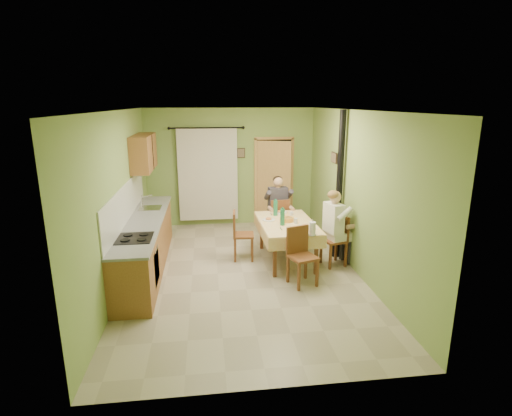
{
  "coord_description": "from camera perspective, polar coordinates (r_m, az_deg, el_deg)",
  "views": [
    {
      "loc": [
        -0.58,
        -6.53,
        2.93
      ],
      "look_at": [
        0.25,
        0.1,
        1.15
      ],
      "focal_mm": 28.0,
      "sensor_mm": 36.0,
      "label": 1
    }
  ],
  "objects": [
    {
      "name": "floor",
      "position": [
        7.18,
        -1.9,
        -9.17
      ],
      "size": [
        4.0,
        6.0,
        0.01
      ],
      "primitive_type": "cube",
      "color": "tan",
      "rests_on": "ground"
    },
    {
      "name": "room_shell",
      "position": [
        6.65,
        -2.04,
        5.3
      ],
      "size": [
        4.04,
        6.04,
        2.82
      ],
      "color": "#87A756",
      "rests_on": "ground"
    },
    {
      "name": "kitchen_run",
      "position": [
        7.43,
        -15.49,
        -4.88
      ],
      "size": [
        0.64,
        3.64,
        1.56
      ],
      "color": "brown",
      "rests_on": "ground"
    },
    {
      "name": "upper_cabinets",
      "position": [
        8.38,
        -15.75,
        7.65
      ],
      "size": [
        0.35,
        1.4,
        0.7
      ],
      "primitive_type": "cube",
      "color": "brown",
      "rests_on": "room_shell"
    },
    {
      "name": "curtain",
      "position": [
        9.57,
        -6.88,
        4.79
      ],
      "size": [
        1.7,
        0.07,
        2.22
      ],
      "color": "black",
      "rests_on": "ground"
    },
    {
      "name": "doorway",
      "position": [
        9.76,
        2.55,
        3.82
      ],
      "size": [
        0.96,
        0.31,
        2.15
      ],
      "color": "black",
      "rests_on": "ground"
    },
    {
      "name": "dining_table",
      "position": [
        7.59,
        4.41,
        -4.76
      ],
      "size": [
        1.05,
        1.7,
        0.76
      ],
      "rotation": [
        0.0,
        0.0,
        0.02
      ],
      "color": "#E3BF7A",
      "rests_on": "ground"
    },
    {
      "name": "tableware",
      "position": [
        7.35,
        4.69,
        -1.76
      ],
      "size": [
        0.83,
        1.62,
        0.33
      ],
      "color": "white",
      "rests_on": "dining_table"
    },
    {
      "name": "chair_far",
      "position": [
        8.64,
        3.16,
        -2.88
      ],
      "size": [
        0.43,
        0.43,
        0.95
      ],
      "rotation": [
        0.0,
        0.0,
        0.08
      ],
      "color": "brown",
      "rests_on": "ground"
    },
    {
      "name": "chair_near",
      "position": [
        6.68,
        6.59,
        -8.47
      ],
      "size": [
        0.51,
        0.51,
        0.96
      ],
      "rotation": [
        0.0,
        0.0,
        3.46
      ],
      "color": "brown",
      "rests_on": "ground"
    },
    {
      "name": "chair_right",
      "position": [
        7.53,
        11.09,
        -5.9
      ],
      "size": [
        0.47,
        0.47,
        0.94
      ],
      "rotation": [
        0.0,
        0.0,
        1.82
      ],
      "color": "brown",
      "rests_on": "ground"
    },
    {
      "name": "chair_left",
      "position": [
        7.67,
        -1.89,
        -5.24
      ],
      "size": [
        0.42,
        0.42,
        0.94
      ],
      "rotation": [
        0.0,
        0.0,
        -1.66
      ],
      "color": "brown",
      "rests_on": "ground"
    },
    {
      "name": "man_far",
      "position": [
        8.49,
        3.19,
        0.93
      ],
      "size": [
        0.6,
        0.49,
        1.39
      ],
      "rotation": [
        0.0,
        0.0,
        0.08
      ],
      "color": "#38333D",
      "rests_on": "chair_far"
    },
    {
      "name": "man_right",
      "position": [
        7.34,
        11.23,
        -1.6
      ],
      "size": [
        0.55,
        0.64,
        1.39
      ],
      "rotation": [
        0.0,
        0.0,
        1.82
      ],
      "color": "silver",
      "rests_on": "chair_right"
    },
    {
      "name": "stove_flue",
      "position": [
        7.78,
        11.67,
        0.44
      ],
      "size": [
        0.24,
        0.24,
        2.8
      ],
      "color": "black",
      "rests_on": "ground"
    },
    {
      "name": "picture_back",
      "position": [
        9.61,
        -2.15,
        7.86
      ],
      "size": [
        0.19,
        0.03,
        0.23
      ],
      "primitive_type": "cube",
      "color": "black",
      "rests_on": "room_shell"
    },
    {
      "name": "picture_right",
      "position": [
        8.21,
        11.11,
        7.09
      ],
      "size": [
        0.03,
        0.31,
        0.21
      ],
      "primitive_type": "cube",
      "color": "brown",
      "rests_on": "room_shell"
    }
  ]
}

